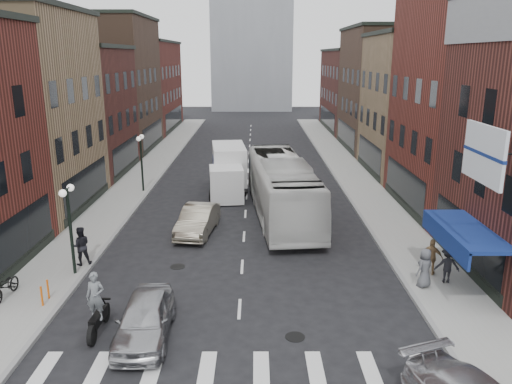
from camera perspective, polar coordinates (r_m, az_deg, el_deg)
ground at (r=18.97m, az=-2.00°, el=-14.65°), size 160.00×160.00×0.00m
sidewalk_left at (r=40.59m, az=-13.06°, el=1.55°), size 3.00×74.00×0.15m
sidewalk_right at (r=40.33m, az=11.20°, el=1.57°), size 3.00×74.00×0.15m
curb_left at (r=40.29m, az=-10.98°, el=1.46°), size 0.20×74.00×0.16m
curb_right at (r=40.08m, az=9.09°, el=1.47°), size 0.20×74.00×0.16m
crosswalk_stripes at (r=16.44m, az=-2.35°, el=-19.89°), size 12.00×2.20×0.01m
bldg_left_mid_b at (r=43.54m, az=-21.34°, el=8.61°), size 10.30×10.20×10.30m
bldg_left_far_a at (r=53.81m, az=-17.32°, el=11.66°), size 10.30×12.20×13.30m
bldg_left_far_b at (r=67.36m, az=-13.77°, el=11.66°), size 10.30×16.20×11.30m
bldg_right_mid_a at (r=33.72m, az=25.57°, el=9.92°), size 10.30×10.20×14.30m
bldg_right_mid_b at (r=43.07m, az=19.70°, el=9.37°), size 10.30×10.20×11.30m
bldg_right_far_a at (r=53.49m, az=15.82°, el=11.22°), size 10.30×12.20×12.30m
bldg_right_far_b at (r=67.12m, az=12.54°, el=11.30°), size 10.30×16.20×10.30m
awning_blue at (r=21.77m, az=22.43°, el=-4.21°), size 1.80×5.00×0.78m
billboard_sign at (r=19.00m, az=24.79°, el=3.78°), size 1.52×3.00×3.70m
streetlamp_near at (r=22.89m, az=-20.59°, el=-2.34°), size 0.32×1.22×4.11m
streetlamp_far at (r=35.94m, az=-13.01°, el=4.43°), size 0.32×1.22×4.11m
bike_rack at (r=21.47m, az=-22.98°, el=-10.54°), size 0.08×0.68×0.80m
box_truck at (r=35.46m, az=-3.19°, el=2.47°), size 2.76×7.59×3.22m
motorcycle_rider at (r=18.62m, az=-17.75°, el=-12.24°), size 0.65×2.29×2.33m
transit_bus at (r=30.03m, az=2.98°, el=0.49°), size 4.17×13.08×3.58m
sedan_left_near at (r=18.10m, az=-12.60°, el=-13.94°), size 1.89×4.40×1.48m
sedan_left_far at (r=27.55m, az=-6.67°, el=-3.20°), size 2.21×4.81×1.53m
parked_bicycle at (r=22.43m, az=-26.66°, el=-9.62°), size 0.74×1.88×0.97m
ped_left_solo at (r=24.33m, az=-19.42°, el=-5.83°), size 1.01×0.81×1.81m
ped_right_a at (r=22.77m, az=21.03°, el=-7.79°), size 1.08×0.66×1.57m
ped_right_b at (r=23.32m, az=19.44°, el=-7.02°), size 1.06×0.87×1.61m
ped_right_c at (r=22.02m, az=18.73°, el=-8.22°), size 0.97×0.90×1.67m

